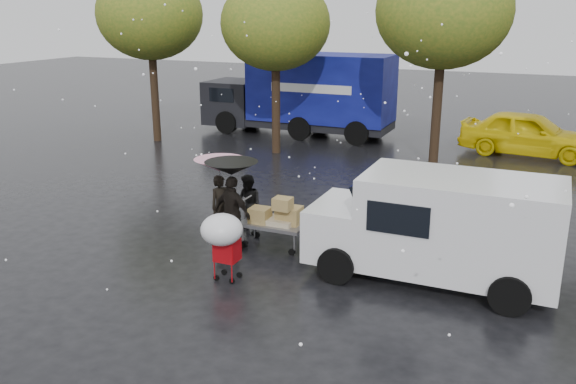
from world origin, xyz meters
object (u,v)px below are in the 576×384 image
at_px(person_pink, 221,206).
at_px(yellow_taxi, 528,134).
at_px(vendor_cart, 277,218).
at_px(shopping_cart, 223,233).
at_px(white_van, 439,226).
at_px(blue_truck, 303,94).
at_px(person_black, 233,213).

height_order(person_pink, yellow_taxi, yellow_taxi).
distance_m(vendor_cart, yellow_taxi, 13.06).
height_order(shopping_cart, white_van, white_van).
bearing_deg(vendor_cart, shopping_cart, -94.84).
bearing_deg(blue_truck, vendor_cart, -70.23).
bearing_deg(white_van, person_black, -177.34).
xyz_separation_m(person_pink, vendor_cart, (1.52, -0.09, -0.04)).
bearing_deg(shopping_cart, white_van, 25.39).
bearing_deg(vendor_cart, yellow_taxi, 68.60).
bearing_deg(yellow_taxi, person_pink, 159.51).
xyz_separation_m(person_pink, person_black, (0.66, -0.61, 0.10)).
xyz_separation_m(vendor_cart, yellow_taxi, (4.77, 12.16, 0.11)).
xyz_separation_m(white_van, blue_truck, (-8.20, 12.75, 0.60)).
bearing_deg(person_black, person_pink, -29.14).
relative_size(person_black, white_van, 0.35).
relative_size(vendor_cart, white_van, 0.31).
bearing_deg(white_van, person_pink, 175.69).
relative_size(white_van, yellow_taxi, 1.00).
bearing_deg(white_van, vendor_cart, 175.31).
bearing_deg(yellow_taxi, person_black, 163.08).
xyz_separation_m(person_pink, white_van, (5.24, -0.40, 0.39)).
height_order(vendor_cart, white_van, white_van).
bearing_deg(vendor_cart, person_black, -148.99).
height_order(white_van, blue_truck, blue_truck).
relative_size(person_black, shopping_cart, 1.19).
xyz_separation_m(vendor_cart, shopping_cart, (-0.18, -2.16, 0.34)).
bearing_deg(blue_truck, person_pink, -76.55).
relative_size(blue_truck, yellow_taxi, 1.69).
xyz_separation_m(person_black, blue_truck, (-3.61, 12.97, 0.89)).
height_order(vendor_cart, yellow_taxi, yellow_taxi).
bearing_deg(person_pink, yellow_taxi, 0.21).
height_order(person_black, shopping_cart, person_black).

